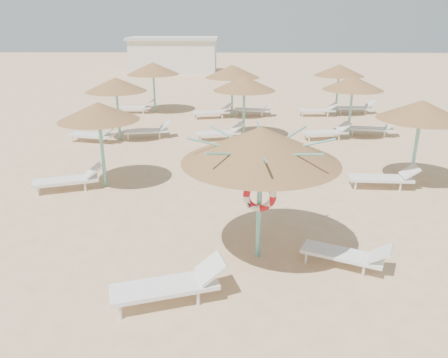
{
  "coord_description": "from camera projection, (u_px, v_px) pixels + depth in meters",
  "views": [
    {
      "loc": [
        -0.34,
        -8.22,
        5.02
      ],
      "look_at": [
        -0.53,
        1.78,
        1.3
      ],
      "focal_mm": 35.0,
      "sensor_mm": 36.0,
      "label": 1
    }
  ],
  "objects": [
    {
      "name": "service_hut",
      "position": [
        174.0,
        55.0,
        41.78
      ],
      "size": [
        8.4,
        4.4,
        3.25
      ],
      "color": "silver",
      "rests_on": "ground"
    },
    {
      "name": "main_palapa",
      "position": [
        261.0,
        145.0,
        8.87
      ],
      "size": [
        3.3,
        3.3,
        2.96
      ],
      "color": "#6AB8AE",
      "rests_on": "ground"
    },
    {
      "name": "ground",
      "position": [
        247.0,
        264.0,
        9.45
      ],
      "size": [
        120.0,
        120.0,
        0.0
      ],
      "primitive_type": "plane",
      "color": "#D8B384",
      "rests_on": "ground"
    },
    {
      "name": "lounger_main_a",
      "position": [
        172.0,
        284.0,
        8.08
      ],
      "size": [
        2.23,
        1.25,
        0.77
      ],
      "rotation": [
        0.0,
        0.0,
        0.31
      ],
      "color": "white",
      "rests_on": "ground"
    },
    {
      "name": "palapa_field",
      "position": [
        241.0,
        82.0,
        19.37
      ],
      "size": [
        14.81,
        14.19,
        2.72
      ],
      "color": "#6AB8AE",
      "rests_on": "ground"
    },
    {
      "name": "lounger_main_b",
      "position": [
        348.0,
        254.0,
        9.22
      ],
      "size": [
        1.88,
        1.24,
        0.66
      ],
      "rotation": [
        0.0,
        0.0,
        -0.42
      ],
      "color": "white",
      "rests_on": "ground"
    }
  ]
}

